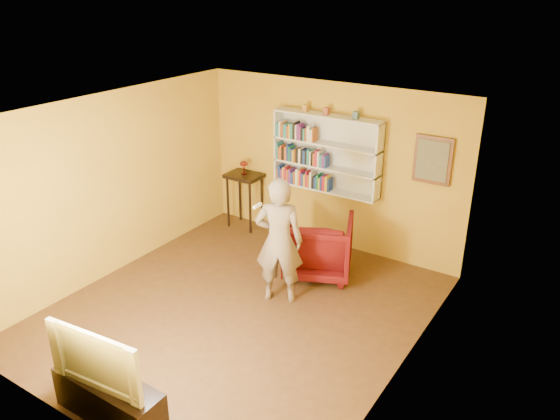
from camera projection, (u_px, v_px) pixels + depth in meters
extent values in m
cube|color=#462C16|center=(239.00, 314.00, 7.38)|extent=(5.30, 5.80, 0.12)
cube|color=gold|center=(331.00, 166.00, 8.77)|extent=(5.30, 0.04, 2.70)
cube|color=gold|center=(65.00, 316.00, 4.89)|extent=(5.30, 0.04, 2.70)
cube|color=gold|center=(112.00, 185.00, 7.97)|extent=(0.04, 5.80, 2.70)
cube|color=gold|center=(409.00, 268.00, 5.69)|extent=(0.04, 5.80, 2.70)
cube|color=white|center=(232.00, 110.00, 6.28)|extent=(5.30, 5.80, 0.06)
cube|color=silver|center=(330.00, 151.00, 8.64)|extent=(1.80, 0.03, 1.20)
cube|color=silver|center=(279.00, 145.00, 8.98)|extent=(0.03, 0.28, 1.20)
cube|color=silver|center=(379.00, 163.00, 8.10)|extent=(0.03, 0.28, 1.20)
cube|color=silver|center=(325.00, 189.00, 8.78)|extent=(1.80, 0.28, 0.03)
cube|color=silver|center=(326.00, 167.00, 8.63)|extent=(1.80, 0.28, 0.03)
cube|color=silver|center=(327.00, 144.00, 8.48)|extent=(1.80, 0.28, 0.03)
cube|color=silver|center=(328.00, 116.00, 8.30)|extent=(1.80, 0.28, 0.03)
cube|color=#AB5222|center=(280.00, 174.00, 9.12)|extent=(0.03, 0.17, 0.19)
cube|color=navy|center=(281.00, 172.00, 9.09)|extent=(0.04, 0.16, 0.27)
cube|color=#6A297B|center=(284.00, 174.00, 9.08)|extent=(0.03, 0.18, 0.22)
cube|color=gold|center=(285.00, 174.00, 9.04)|extent=(0.03, 0.14, 0.25)
cube|color=#B51B35|center=(287.00, 174.00, 9.03)|extent=(0.04, 0.15, 0.25)
cube|color=#AB5222|center=(290.00, 175.00, 9.02)|extent=(0.04, 0.17, 0.23)
cube|color=#6A297B|center=(292.00, 175.00, 9.00)|extent=(0.04, 0.18, 0.24)
cube|color=navy|center=(294.00, 177.00, 8.98)|extent=(0.04, 0.18, 0.19)
cube|color=#91481A|center=(297.00, 177.00, 8.95)|extent=(0.04, 0.17, 0.21)
cube|color=white|center=(299.00, 176.00, 8.92)|extent=(0.04, 0.16, 0.26)
cube|color=gold|center=(301.00, 177.00, 8.91)|extent=(0.02, 0.18, 0.26)
cube|color=#B51B35|center=(302.00, 177.00, 8.88)|extent=(0.04, 0.14, 0.26)
cube|color=navy|center=(304.00, 179.00, 8.86)|extent=(0.04, 0.14, 0.21)
cube|color=gold|center=(306.00, 180.00, 8.85)|extent=(0.03, 0.16, 0.20)
cube|color=#B51B35|center=(308.00, 178.00, 8.82)|extent=(0.03, 0.14, 0.27)
cube|color=#AB5222|center=(310.00, 180.00, 8.82)|extent=(0.04, 0.17, 0.21)
cube|color=white|center=(313.00, 179.00, 8.79)|extent=(0.04, 0.16, 0.26)
cube|color=black|center=(315.00, 182.00, 8.77)|extent=(0.04, 0.15, 0.20)
cube|color=navy|center=(317.00, 182.00, 8.75)|extent=(0.04, 0.15, 0.20)
cube|color=#176B40|center=(319.00, 181.00, 8.73)|extent=(0.04, 0.17, 0.24)
cube|color=gold|center=(321.00, 183.00, 8.72)|extent=(0.02, 0.17, 0.19)
cube|color=navy|center=(323.00, 182.00, 8.69)|extent=(0.03, 0.15, 0.24)
cube|color=#B51B35|center=(325.00, 183.00, 8.68)|extent=(0.04, 0.17, 0.24)
cube|color=gold|center=(328.00, 183.00, 8.64)|extent=(0.04, 0.15, 0.24)
cube|color=navy|center=(330.00, 185.00, 8.63)|extent=(0.03, 0.16, 0.20)
cube|color=teal|center=(280.00, 150.00, 8.96)|extent=(0.03, 0.17, 0.27)
cube|color=#AB5222|center=(282.00, 152.00, 8.96)|extent=(0.04, 0.18, 0.20)
cube|color=#AB5222|center=(283.00, 152.00, 8.92)|extent=(0.02, 0.14, 0.24)
cube|color=black|center=(285.00, 153.00, 8.92)|extent=(0.04, 0.18, 0.19)
cube|color=#AB5222|center=(288.00, 153.00, 8.89)|extent=(0.04, 0.19, 0.23)
cube|color=navy|center=(290.00, 152.00, 8.86)|extent=(0.03, 0.18, 0.26)
cube|color=#176B40|center=(292.00, 153.00, 8.85)|extent=(0.02, 0.17, 0.24)
cube|color=navy|center=(293.00, 155.00, 8.82)|extent=(0.04, 0.14, 0.21)
cube|color=gold|center=(295.00, 155.00, 8.82)|extent=(0.03, 0.17, 0.20)
cube|color=#91481A|center=(297.00, 155.00, 8.80)|extent=(0.03, 0.17, 0.21)
cube|color=black|center=(299.00, 155.00, 8.77)|extent=(0.04, 0.14, 0.22)
cube|color=white|center=(301.00, 155.00, 8.74)|extent=(0.04, 0.14, 0.24)
cube|color=black|center=(304.00, 156.00, 8.73)|extent=(0.03, 0.16, 0.23)
cube|color=navy|center=(306.00, 156.00, 8.70)|extent=(0.04, 0.15, 0.23)
cube|color=black|center=(308.00, 157.00, 8.69)|extent=(0.03, 0.15, 0.22)
cube|color=teal|center=(310.00, 157.00, 8.66)|extent=(0.04, 0.15, 0.25)
cube|color=white|center=(312.00, 158.00, 8.65)|extent=(0.02, 0.14, 0.22)
cube|color=black|center=(314.00, 158.00, 8.64)|extent=(0.03, 0.17, 0.20)
cube|color=#AB5222|center=(316.00, 159.00, 8.62)|extent=(0.03, 0.17, 0.21)
cube|color=#B51B35|center=(318.00, 158.00, 8.59)|extent=(0.04, 0.15, 0.26)
cube|color=white|center=(320.00, 158.00, 8.58)|extent=(0.03, 0.17, 0.25)
cube|color=teal|center=(322.00, 161.00, 8.56)|extent=(0.04, 0.15, 0.20)
cube|color=#6A297B|center=(325.00, 161.00, 8.54)|extent=(0.04, 0.16, 0.21)
cube|color=navy|center=(327.00, 162.00, 8.52)|extent=(0.03, 0.14, 0.19)
cube|color=teal|center=(280.00, 129.00, 8.81)|extent=(0.04, 0.15, 0.22)
cube|color=white|center=(282.00, 128.00, 8.80)|extent=(0.03, 0.19, 0.25)
cube|color=#91481A|center=(284.00, 129.00, 8.77)|extent=(0.04, 0.16, 0.24)
cube|color=teal|center=(287.00, 130.00, 8.76)|extent=(0.03, 0.18, 0.22)
cube|color=teal|center=(288.00, 130.00, 8.73)|extent=(0.03, 0.15, 0.22)
cube|color=#AB5222|center=(289.00, 131.00, 8.71)|extent=(0.03, 0.14, 0.20)
cube|color=gold|center=(291.00, 131.00, 8.69)|extent=(0.03, 0.14, 0.23)
cube|color=teal|center=(293.00, 131.00, 8.67)|extent=(0.04, 0.15, 0.24)
cube|color=black|center=(296.00, 130.00, 8.65)|extent=(0.04, 0.17, 0.27)
cube|color=white|center=(298.00, 131.00, 8.64)|extent=(0.02, 0.17, 0.24)
cube|color=#6A297B|center=(300.00, 131.00, 8.61)|extent=(0.04, 0.16, 0.25)
cube|color=#6A297B|center=(302.00, 133.00, 8.59)|extent=(0.03, 0.15, 0.22)
cube|color=black|center=(304.00, 134.00, 8.59)|extent=(0.03, 0.16, 0.19)
cube|color=teal|center=(306.00, 134.00, 8.57)|extent=(0.03, 0.16, 0.20)
cube|color=#AB5222|center=(308.00, 134.00, 8.54)|extent=(0.03, 0.15, 0.21)
cube|color=white|center=(310.00, 133.00, 8.51)|extent=(0.04, 0.15, 0.25)
cube|color=white|center=(313.00, 135.00, 8.50)|extent=(0.04, 0.15, 0.19)
cube|color=#91481A|center=(315.00, 135.00, 8.48)|extent=(0.02, 0.16, 0.23)
cube|color=#C48A38|center=(305.00, 108.00, 8.48)|extent=(0.08, 0.08, 0.11)
cube|color=#AE503A|center=(326.00, 111.00, 8.29)|extent=(0.08, 0.08, 0.11)
cube|color=#456473|center=(356.00, 115.00, 8.04)|extent=(0.08, 0.08, 0.11)
cube|color=#5B321A|center=(433.00, 160.00, 7.74)|extent=(0.55, 0.04, 0.70)
cube|color=#7D745B|center=(432.00, 161.00, 7.72)|extent=(0.45, 0.02, 0.58)
cylinder|color=black|center=(228.00, 202.00, 9.67)|extent=(0.04, 0.04, 0.93)
cylinder|color=black|center=(250.00, 208.00, 9.43)|extent=(0.04, 0.04, 0.93)
cylinder|color=black|center=(240.00, 196.00, 9.94)|extent=(0.04, 0.04, 0.93)
cylinder|color=black|center=(262.00, 202.00, 9.70)|extent=(0.04, 0.04, 0.93)
cube|color=black|center=(244.00, 176.00, 9.49)|extent=(0.61, 0.46, 0.07)
cylinder|color=maroon|center=(244.00, 174.00, 9.47)|extent=(0.10, 0.10, 0.02)
cylinder|color=maroon|center=(244.00, 170.00, 9.45)|extent=(0.03, 0.03, 0.13)
ellipsoid|color=maroon|center=(244.00, 164.00, 9.40)|extent=(0.14, 0.14, 0.09)
cylinder|color=#FEE4AE|center=(247.00, 165.00, 9.37)|extent=(0.01, 0.01, 0.10)
cylinder|color=#FEE4AE|center=(248.00, 164.00, 9.40)|extent=(0.01, 0.01, 0.10)
cylinder|color=#FEE4AE|center=(247.00, 163.00, 9.43)|extent=(0.01, 0.01, 0.10)
cylinder|color=#FEE4AE|center=(246.00, 163.00, 9.46)|extent=(0.01, 0.01, 0.10)
cylinder|color=#FEE4AE|center=(244.00, 163.00, 9.47)|extent=(0.01, 0.01, 0.10)
cylinder|color=#FEE4AE|center=(242.00, 163.00, 9.46)|extent=(0.01, 0.01, 0.10)
cylinder|color=#FEE4AE|center=(241.00, 163.00, 9.44)|extent=(0.01, 0.01, 0.10)
cylinder|color=#FEE4AE|center=(240.00, 164.00, 9.41)|extent=(0.01, 0.01, 0.10)
cylinder|color=#FEE4AE|center=(240.00, 165.00, 9.38)|extent=(0.01, 0.01, 0.10)
cylinder|color=#FEE4AE|center=(241.00, 165.00, 9.35)|extent=(0.01, 0.01, 0.10)
cylinder|color=#FEE4AE|center=(243.00, 165.00, 9.34)|extent=(0.01, 0.01, 0.10)
cylinder|color=#FEE4AE|center=(245.00, 165.00, 9.35)|extent=(0.01, 0.01, 0.10)
imported|color=#44040A|center=(318.00, 246.00, 8.13)|extent=(1.28, 1.30, 0.91)
imported|color=#7D6C5C|center=(279.00, 241.00, 7.29)|extent=(0.77, 0.66, 1.79)
cube|color=white|center=(257.00, 206.00, 6.90)|extent=(0.04, 0.15, 0.04)
cube|color=black|center=(110.00, 399.00, 5.50)|extent=(1.26, 0.38, 0.45)
imported|color=black|center=(103.00, 355.00, 5.29)|extent=(1.13, 0.25, 0.64)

